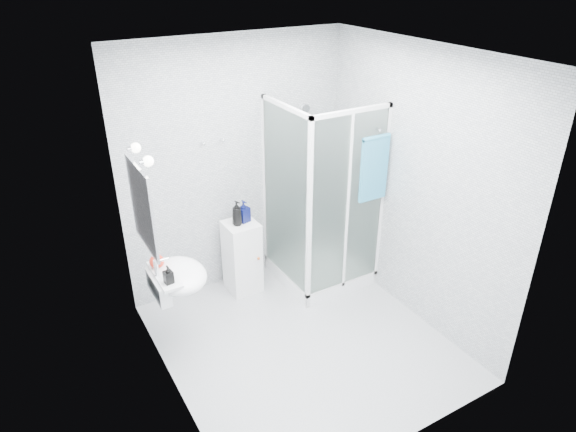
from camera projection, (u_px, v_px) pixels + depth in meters
room at (304, 218)px, 4.19m from camera, size 2.40×2.60×2.60m
shower_enclosure at (318, 246)px, 5.47m from camera, size 0.90×0.95×2.00m
wall_basin at (176, 277)px, 4.32m from camera, size 0.46×0.56×0.35m
mirror at (142, 207)px, 3.91m from camera, size 0.02×0.60×0.70m
vanity_lights at (141, 154)px, 3.74m from camera, size 0.10×0.40×0.08m
wall_hooks at (213, 142)px, 4.89m from camera, size 0.23×0.06×0.03m
storage_cabinet at (242, 257)px, 5.36m from camera, size 0.33×0.36×0.79m
hand_towel at (374, 167)px, 4.86m from camera, size 0.31×0.05×0.65m
shampoo_bottle_a at (237, 213)px, 5.10m from camera, size 0.13×0.13×0.26m
shampoo_bottle_b at (244, 211)px, 5.17m from camera, size 0.13×0.13×0.23m
soap_dispenser_orange at (156, 259)px, 4.30m from camera, size 0.13×0.13×0.16m
soap_dispenser_black at (168, 275)px, 4.10m from camera, size 0.08×0.08×0.16m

